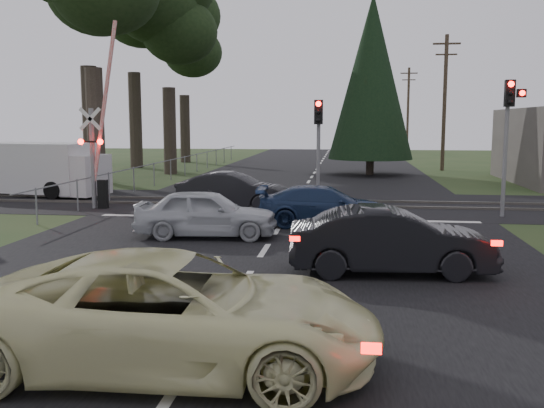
% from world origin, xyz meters
% --- Properties ---
extents(ground, '(120.00, 120.00, 0.00)m').
position_xyz_m(ground, '(0.00, 0.00, 0.00)').
color(ground, '#283E1C').
rests_on(ground, ground).
extents(road, '(14.00, 100.00, 0.01)m').
position_xyz_m(road, '(0.00, 10.00, 0.01)').
color(road, black).
rests_on(road, ground).
extents(rail_corridor, '(120.00, 8.00, 0.01)m').
position_xyz_m(rail_corridor, '(0.00, 12.00, 0.01)').
color(rail_corridor, black).
rests_on(rail_corridor, ground).
extents(stop_line, '(13.00, 0.35, 0.00)m').
position_xyz_m(stop_line, '(0.00, 8.20, 0.01)').
color(stop_line, silver).
rests_on(stop_line, ground).
extents(rail_near, '(120.00, 0.12, 0.10)m').
position_xyz_m(rail_near, '(0.00, 11.20, 0.05)').
color(rail_near, '#59544C').
rests_on(rail_near, ground).
extents(rail_far, '(120.00, 0.12, 0.10)m').
position_xyz_m(rail_far, '(0.00, 12.80, 0.05)').
color(rail_far, '#59544C').
rests_on(rail_far, ground).
extents(crossing_signal, '(1.62, 0.38, 6.96)m').
position_xyz_m(crossing_signal, '(-7.27, 9.79, 2.06)').
color(crossing_signal, slate).
rests_on(crossing_signal, ground).
extents(traffic_signal_right, '(0.68, 0.48, 4.70)m').
position_xyz_m(traffic_signal_right, '(7.55, 9.47, 3.31)').
color(traffic_signal_right, slate).
rests_on(traffic_signal_right, ground).
extents(traffic_signal_center, '(0.32, 0.48, 4.10)m').
position_xyz_m(traffic_signal_center, '(1.00, 10.68, 2.81)').
color(traffic_signal_center, slate).
rests_on(traffic_signal_center, ground).
extents(utility_pole_mid, '(1.80, 0.26, 9.00)m').
position_xyz_m(utility_pole_mid, '(8.50, 30.00, 4.73)').
color(utility_pole_mid, '#4C3D2D').
rests_on(utility_pole_mid, ground).
extents(utility_pole_far, '(1.80, 0.26, 9.00)m').
position_xyz_m(utility_pole_far, '(8.50, 55.00, 4.73)').
color(utility_pole_far, '#4C3D2D').
rests_on(utility_pole_far, ground).
extents(euc_tree_c, '(6.00, 6.00, 13.20)m').
position_xyz_m(euc_tree_c, '(-9.00, 25.00, 9.51)').
color(euc_tree_c, '#473D33').
rests_on(euc_tree_c, ground).
extents(euc_tree_e, '(6.00, 6.00, 13.20)m').
position_xyz_m(euc_tree_e, '(-11.00, 36.00, 9.51)').
color(euc_tree_e, '#473D33').
rests_on(euc_tree_e, ground).
extents(conifer_tree, '(5.20, 5.20, 11.00)m').
position_xyz_m(conifer_tree, '(3.50, 26.00, 5.99)').
color(conifer_tree, '#473D33').
rests_on(conifer_tree, ground).
extents(fence_left, '(0.10, 36.00, 1.20)m').
position_xyz_m(fence_left, '(-7.80, 22.50, 0.00)').
color(fence_left, slate).
rests_on(fence_left, ground).
extents(cream_coupe, '(5.66, 2.73, 1.55)m').
position_xyz_m(cream_coupe, '(-0.20, -4.57, 0.78)').
color(cream_coupe, beige).
rests_on(cream_coupe, ground).
extents(dark_hatchback, '(4.49, 1.84, 1.45)m').
position_xyz_m(dark_hatchback, '(3.05, 1.00, 0.72)').
color(dark_hatchback, black).
rests_on(dark_hatchback, ground).
extents(silver_car, '(4.18, 1.94, 1.38)m').
position_xyz_m(silver_car, '(-1.90, 4.64, 0.69)').
color(silver_car, '#B0B4B9').
rests_on(silver_car, ground).
extents(blue_sedan, '(4.43, 1.99, 1.26)m').
position_xyz_m(blue_sedan, '(1.41, 7.00, 0.63)').
color(blue_sedan, '#192B4D').
rests_on(blue_sedan, ground).
extents(dark_car_far, '(4.30, 1.74, 1.39)m').
position_xyz_m(dark_car_far, '(-2.19, 10.28, 0.69)').
color(dark_car_far, black).
rests_on(dark_car_far, ground).
extents(white_van, '(6.29, 3.13, 2.35)m').
position_xyz_m(white_van, '(-11.47, 13.42, 1.19)').
color(white_van, silver).
rests_on(white_van, ground).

